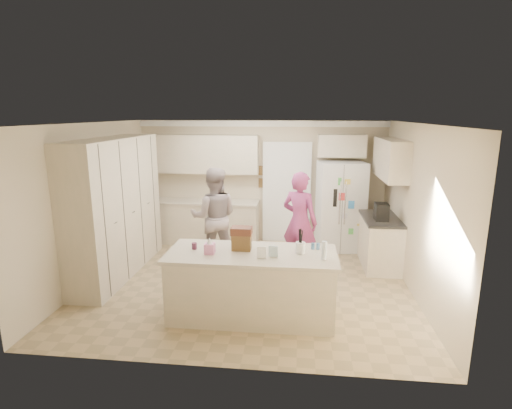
# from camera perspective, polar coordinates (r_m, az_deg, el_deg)

# --- Properties ---
(floor) EXTENTS (5.20, 4.60, 0.02)m
(floor) POSITION_cam_1_polar(r_m,az_deg,el_deg) (6.78, -1.18, -11.09)
(floor) COLOR tan
(floor) RESTS_ON ground
(ceiling) EXTENTS (5.20, 4.60, 0.02)m
(ceiling) POSITION_cam_1_polar(r_m,az_deg,el_deg) (6.19, -1.30, 11.64)
(ceiling) COLOR white
(ceiling) RESTS_ON wall_back
(wall_back) EXTENTS (5.20, 0.02, 2.60)m
(wall_back) POSITION_cam_1_polar(r_m,az_deg,el_deg) (8.61, 0.76, 3.27)
(wall_back) COLOR beige
(wall_back) RESTS_ON ground
(wall_front) EXTENTS (5.20, 0.02, 2.60)m
(wall_front) POSITION_cam_1_polar(r_m,az_deg,el_deg) (4.17, -5.39, -7.53)
(wall_front) COLOR beige
(wall_front) RESTS_ON ground
(wall_left) EXTENTS (0.02, 4.60, 2.60)m
(wall_left) POSITION_cam_1_polar(r_m,az_deg,el_deg) (7.17, -22.39, 0.29)
(wall_left) COLOR beige
(wall_left) RESTS_ON ground
(wall_right) EXTENTS (0.02, 4.60, 2.60)m
(wall_right) POSITION_cam_1_polar(r_m,az_deg,el_deg) (6.56, 22.01, -0.80)
(wall_right) COLOR beige
(wall_right) RESTS_ON ground
(crown_back) EXTENTS (5.20, 0.08, 0.12)m
(crown_back) POSITION_cam_1_polar(r_m,az_deg,el_deg) (8.44, 0.75, 11.48)
(crown_back) COLOR white
(crown_back) RESTS_ON wall_back
(pantry_bank) EXTENTS (0.60, 2.60, 2.35)m
(pantry_bank) POSITION_cam_1_polar(r_m,az_deg,el_deg) (7.23, -19.40, -0.38)
(pantry_bank) COLOR beige
(pantry_bank) RESTS_ON floor
(back_base_cab) EXTENTS (2.20, 0.60, 0.88)m
(back_base_cab) POSITION_cam_1_polar(r_m,az_deg,el_deg) (8.68, -7.04, -2.56)
(back_base_cab) COLOR beige
(back_base_cab) RESTS_ON floor
(back_countertop) EXTENTS (2.24, 0.63, 0.04)m
(back_countertop) POSITION_cam_1_polar(r_m,az_deg,el_deg) (8.56, -7.14, 0.39)
(back_countertop) COLOR beige
(back_countertop) RESTS_ON back_base_cab
(back_upper_cab) EXTENTS (2.20, 0.35, 0.80)m
(back_upper_cab) POSITION_cam_1_polar(r_m,az_deg,el_deg) (8.53, -7.12, 7.16)
(back_upper_cab) COLOR beige
(back_upper_cab) RESTS_ON wall_back
(doorway_opening) EXTENTS (0.90, 0.06, 2.10)m
(doorway_opening) POSITION_cam_1_polar(r_m,az_deg,el_deg) (8.59, 4.39, 1.52)
(doorway_opening) COLOR black
(doorway_opening) RESTS_ON floor
(doorway_casing) EXTENTS (1.02, 0.03, 2.22)m
(doorway_casing) POSITION_cam_1_polar(r_m,az_deg,el_deg) (8.56, 4.38, 1.47)
(doorway_casing) COLOR white
(doorway_casing) RESTS_ON floor
(wall_frame_upper) EXTENTS (0.15, 0.02, 0.20)m
(wall_frame_upper) POSITION_cam_1_polar(r_m,az_deg,el_deg) (8.53, 0.87, 4.88)
(wall_frame_upper) COLOR brown
(wall_frame_upper) RESTS_ON wall_back
(wall_frame_lower) EXTENTS (0.15, 0.02, 0.20)m
(wall_frame_lower) POSITION_cam_1_polar(r_m,az_deg,el_deg) (8.57, 0.87, 3.10)
(wall_frame_lower) COLOR brown
(wall_frame_lower) RESTS_ON wall_back
(refrigerator) EXTENTS (0.99, 0.82, 1.80)m
(refrigerator) POSITION_cam_1_polar(r_m,az_deg,el_deg) (8.27, 11.95, -0.25)
(refrigerator) COLOR white
(refrigerator) RESTS_ON floor
(fridge_seam) EXTENTS (0.02, 0.02, 1.78)m
(fridge_seam) POSITION_cam_1_polar(r_m,az_deg,el_deg) (7.92, 12.19, -0.84)
(fridge_seam) COLOR gray
(fridge_seam) RESTS_ON refrigerator
(fridge_dispenser) EXTENTS (0.22, 0.03, 0.35)m
(fridge_dispenser) POSITION_cam_1_polar(r_m,az_deg,el_deg) (7.84, 10.69, 0.96)
(fridge_dispenser) COLOR black
(fridge_dispenser) RESTS_ON refrigerator
(fridge_handle_l) EXTENTS (0.02, 0.02, 0.85)m
(fridge_handle_l) POSITION_cam_1_polar(r_m,az_deg,el_deg) (7.87, 11.90, 0.21)
(fridge_handle_l) COLOR silver
(fridge_handle_l) RESTS_ON refrigerator
(fridge_handle_r) EXTENTS (0.02, 0.02, 0.85)m
(fridge_handle_r) POSITION_cam_1_polar(r_m,az_deg,el_deg) (7.88, 12.62, 0.19)
(fridge_handle_r) COLOR silver
(fridge_handle_r) RESTS_ON refrigerator
(over_fridge_cab) EXTENTS (0.95, 0.35, 0.45)m
(over_fridge_cab) POSITION_cam_1_polar(r_m,az_deg,el_deg) (8.33, 12.15, 8.21)
(over_fridge_cab) COLOR beige
(over_fridge_cab) RESTS_ON wall_back
(right_base_cab) EXTENTS (0.60, 1.20, 0.88)m
(right_base_cab) POSITION_cam_1_polar(r_m,az_deg,el_deg) (7.65, 17.24, -5.23)
(right_base_cab) COLOR beige
(right_base_cab) RESTS_ON floor
(right_countertop) EXTENTS (0.63, 1.24, 0.04)m
(right_countertop) POSITION_cam_1_polar(r_m,az_deg,el_deg) (7.52, 17.40, -1.90)
(right_countertop) COLOR #2D2B28
(right_countertop) RESTS_ON right_base_cab
(right_upper_cab) EXTENTS (0.35, 1.50, 0.70)m
(right_upper_cab) POSITION_cam_1_polar(r_m,az_deg,el_deg) (7.55, 18.67, 6.20)
(right_upper_cab) COLOR beige
(right_upper_cab) RESTS_ON wall_right
(coffee_maker) EXTENTS (0.22, 0.28, 0.30)m
(coffee_maker) POSITION_cam_1_polar(r_m,az_deg,el_deg) (7.28, 17.48, -1.00)
(coffee_maker) COLOR black
(coffee_maker) RESTS_ON right_countertop
(island_base) EXTENTS (2.20, 0.90, 0.88)m
(island_base) POSITION_cam_1_polar(r_m,az_deg,el_deg) (5.58, -0.61, -11.56)
(island_base) COLOR beige
(island_base) RESTS_ON floor
(island_top) EXTENTS (2.28, 0.96, 0.05)m
(island_top) POSITION_cam_1_polar(r_m,az_deg,el_deg) (5.40, -0.62, -7.12)
(island_top) COLOR beige
(island_top) RESTS_ON island_base
(utensil_crock) EXTENTS (0.13, 0.13, 0.15)m
(utensil_crock) POSITION_cam_1_polar(r_m,az_deg,el_deg) (5.38, 6.37, -6.15)
(utensil_crock) COLOR white
(utensil_crock) RESTS_ON island_top
(tissue_box) EXTENTS (0.13, 0.13, 0.14)m
(tissue_box) POSITION_cam_1_polar(r_m,az_deg,el_deg) (5.37, -6.63, -6.26)
(tissue_box) COLOR pink
(tissue_box) RESTS_ON island_top
(tissue_plume) EXTENTS (0.08, 0.08, 0.08)m
(tissue_plume) POSITION_cam_1_polar(r_m,az_deg,el_deg) (5.33, -6.66, -5.15)
(tissue_plume) COLOR white
(tissue_plume) RESTS_ON tissue_box
(dollhouse_body) EXTENTS (0.26, 0.18, 0.22)m
(dollhouse_body) POSITION_cam_1_polar(r_m,az_deg,el_deg) (5.47, -2.07, -5.37)
(dollhouse_body) COLOR brown
(dollhouse_body) RESTS_ON island_top
(dollhouse_roof) EXTENTS (0.28, 0.20, 0.10)m
(dollhouse_roof) POSITION_cam_1_polar(r_m,az_deg,el_deg) (5.42, -2.08, -3.76)
(dollhouse_roof) COLOR #592D1E
(dollhouse_roof) RESTS_ON dollhouse_body
(jam_jar) EXTENTS (0.07, 0.07, 0.09)m
(jam_jar) POSITION_cam_1_polar(r_m,az_deg,el_deg) (5.57, -8.80, -5.87)
(jam_jar) COLOR #59263F
(jam_jar) RESTS_ON island_top
(greeting_card_a) EXTENTS (0.12, 0.06, 0.16)m
(greeting_card_a) POSITION_cam_1_polar(r_m,az_deg,el_deg) (5.16, 0.77, -6.85)
(greeting_card_a) COLOR white
(greeting_card_a) RESTS_ON island_top
(greeting_card_b) EXTENTS (0.12, 0.05, 0.16)m
(greeting_card_b) POSITION_cam_1_polar(r_m,az_deg,el_deg) (5.20, 2.48, -6.72)
(greeting_card_b) COLOR silver
(greeting_card_b) RESTS_ON island_top
(water_bottle) EXTENTS (0.07, 0.07, 0.24)m
(water_bottle) POSITION_cam_1_polar(r_m,az_deg,el_deg) (5.19, 9.71, -6.48)
(water_bottle) COLOR silver
(water_bottle) RESTS_ON island_top
(shaker_salt) EXTENTS (0.05, 0.05, 0.09)m
(shaker_salt) POSITION_cam_1_polar(r_m,az_deg,el_deg) (5.55, 8.12, -5.91)
(shaker_salt) COLOR #406993
(shaker_salt) RESTS_ON island_top
(shaker_pepper) EXTENTS (0.05, 0.05, 0.09)m
(shaker_pepper) POSITION_cam_1_polar(r_m,az_deg,el_deg) (5.56, 8.85, -5.92)
(shaker_pepper) COLOR #406993
(shaker_pepper) RESTS_ON island_top
(teen_boy) EXTENTS (0.97, 0.80, 1.81)m
(teen_boy) POSITION_cam_1_polar(r_m,az_deg,el_deg) (7.30, -6.00, -1.77)
(teen_boy) COLOR #9C9593
(teen_boy) RESTS_ON floor
(teen_girl) EXTENTS (0.77, 0.67, 1.78)m
(teen_girl) POSITION_cam_1_polar(r_m,az_deg,el_deg) (7.02, 6.25, -2.49)
(teen_girl) COLOR #A53D8B
(teen_girl) RESTS_ON floor
(fridge_magnets) EXTENTS (0.76, 0.02, 1.44)m
(fridge_magnets) POSITION_cam_1_polar(r_m,az_deg,el_deg) (7.92, 12.20, -0.85)
(fridge_magnets) COLOR tan
(fridge_magnets) RESTS_ON refrigerator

